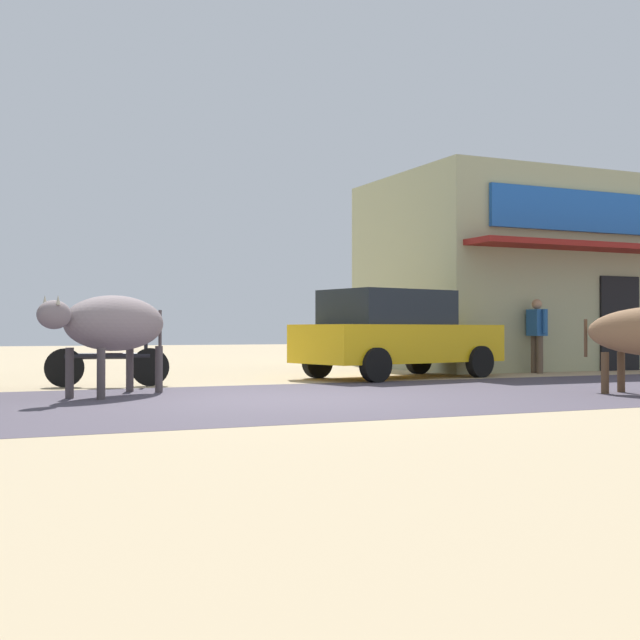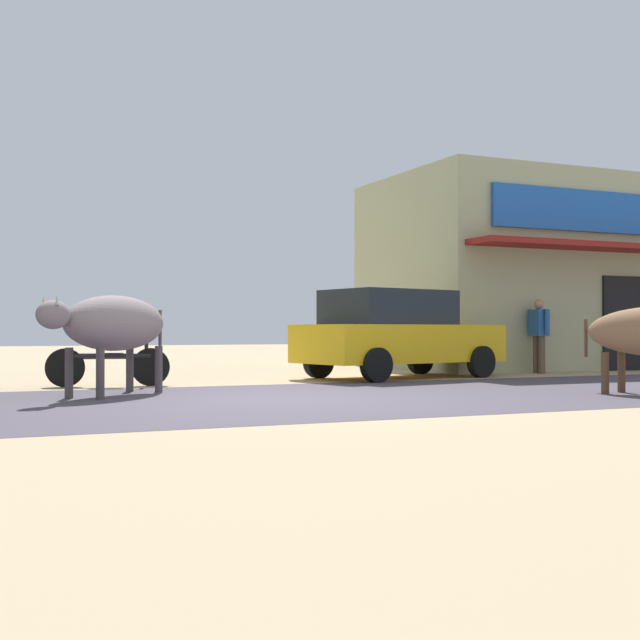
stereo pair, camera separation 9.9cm
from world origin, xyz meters
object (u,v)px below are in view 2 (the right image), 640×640
parked_hatchback_car (397,333)px  parked_motorcycle (110,357)px  pedestrian_by_shop (539,330)px  cow_near_brown (113,324)px

parked_hatchback_car → parked_motorcycle: 5.38m
parked_hatchback_car → parked_motorcycle: bearing=-177.1°
parked_hatchback_car → pedestrian_by_shop: (3.53, 0.29, 0.06)m
parked_hatchback_car → pedestrian_by_shop: bearing=4.7°
pedestrian_by_shop → parked_motorcycle: bearing=-176.4°
cow_near_brown → parked_motorcycle: bearing=81.0°
parked_hatchback_car → pedestrian_by_shop: 3.54m
cow_near_brown → pedestrian_by_shop: bearing=15.1°
parked_hatchback_car → cow_near_brown: 6.07m
parked_motorcycle → pedestrian_by_shop: pedestrian_by_shop is taller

